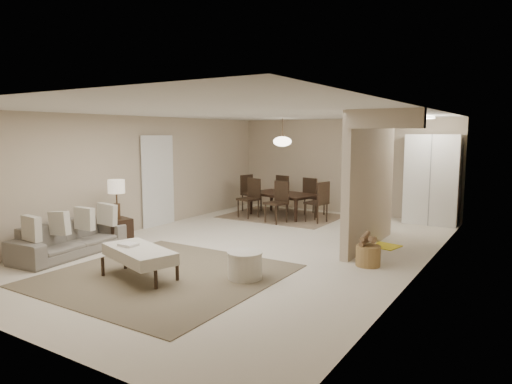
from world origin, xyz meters
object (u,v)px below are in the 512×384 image
Objects in this scene: sofa at (70,238)px; round_pouf at (245,266)px; pantry_cabinet at (432,180)px; side_table at (118,231)px; wicker_basket at (368,256)px; ottoman_bench at (139,254)px; dining_table at (282,205)px.

round_pouf is at bearing -86.86° from sofa.
pantry_cabinet is 4.33× the size of side_table.
pantry_cabinet is at bearing -43.01° from sofa.
side_table is at bearing -166.65° from wicker_basket.
sofa is 5.11× the size of wicker_basket.
pantry_cabinet is 7.12m from side_table.
sofa is at bearing -92.76° from side_table.
dining_table is at bearing 114.57° from ottoman_bench.
dining_table is at bearing 136.67° from wicker_basket.
sofa reaches higher than round_pouf.
pantry_cabinet is at bearing 84.84° from ottoman_bench.
ottoman_bench is at bearing -148.26° from round_pouf.
sofa is at bearing -170.73° from ottoman_bench.
pantry_cabinet is 6.01m from round_pouf.
dining_table reaches higher than side_table.
pantry_cabinet is at bearing 75.86° from round_pouf.
side_table is (-4.75, -5.25, -0.81)m from pantry_cabinet.
pantry_cabinet reaches higher than sofa.
side_table is (-1.98, 1.34, -0.13)m from ottoman_bench.
pantry_cabinet is at bearing 29.79° from dining_table.
wicker_basket is (4.66, 2.13, -0.13)m from sofa.
sofa is (-4.80, -6.28, -0.76)m from pantry_cabinet.
sofa is 4.15× the size of side_table.
side_table is at bearing -94.14° from dining_table.
dining_table is (-3.31, 3.12, 0.14)m from wicker_basket.
side_table is at bearing 163.67° from ottoman_bench.
pantry_cabinet is 4.04× the size of round_pouf.
side_table is 4.41m from dining_table.
side_table reaches higher than ottoman_bench.
pantry_cabinet is 3.67m from dining_table.
sofa is at bearing -171.24° from round_pouf.
wicker_basket is (1.32, 1.61, -0.04)m from round_pouf.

